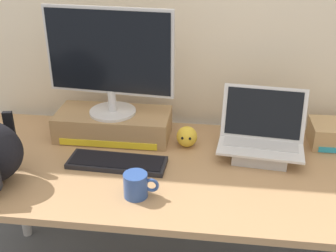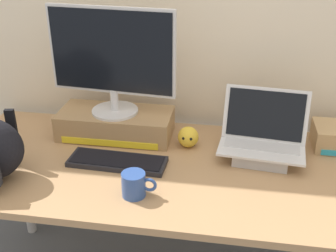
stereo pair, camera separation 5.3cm
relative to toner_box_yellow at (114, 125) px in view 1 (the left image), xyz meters
name	(u,v)px [view 1 (the left image)]	position (x,y,z in m)	size (l,w,h in m)	color
back_wall	(182,5)	(0.28, 0.27, 0.49)	(7.00, 0.10, 2.60)	beige
desk	(168,179)	(0.28, -0.22, -0.13)	(1.86, 0.80, 0.75)	#A87F56
toner_box_yellow	(114,125)	(0.00, 0.00, 0.00)	(0.52, 0.24, 0.12)	#9E7A51
desktop_monitor	(109,59)	(0.00, 0.00, 0.31)	(0.56, 0.21, 0.47)	silver
open_laptop	(261,143)	(0.66, -0.09, 0.00)	(0.37, 0.26, 0.28)	#ADADB2
external_keyboard	(117,162)	(0.07, -0.25, -0.05)	(0.41, 0.15, 0.02)	black
coffee_mug	(136,185)	(0.19, -0.45, -0.01)	(0.13, 0.09, 0.09)	#2D4C93
plush_toy	(187,137)	(0.34, -0.05, -0.01)	(0.09, 0.09, 0.09)	gold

